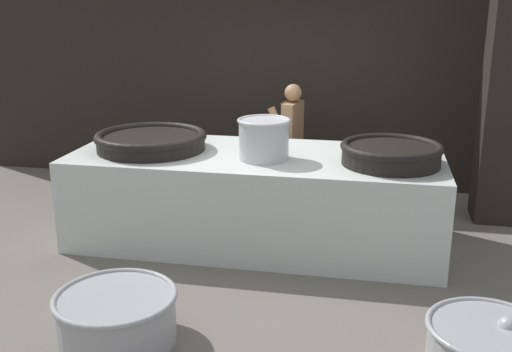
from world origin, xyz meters
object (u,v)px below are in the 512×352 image
giant_wok_near (151,140)px  prep_bowl_meat (116,315)px  stock_pot (264,138)px  giant_wok_far (391,153)px  prep_bowl_vegetables (488,346)px  cook (292,140)px

giant_wok_near → prep_bowl_meat: size_ratio=1.27×
stock_pot → prep_bowl_meat: 2.38m
giant_wok_far → prep_bowl_vegetables: bearing=-69.8°
cook → prep_bowl_vegetables: cook is taller
stock_pot → cook: bearing=87.1°
giant_wok_near → giant_wok_far: (2.57, -0.10, 0.01)m
stock_pot → giant_wok_near: bearing=173.2°
cook → giant_wok_far: bearing=140.1°
prep_bowl_meat → giant_wok_far: bearing=45.1°
giant_wok_far → prep_bowl_meat: (-2.06, -2.07, -0.88)m
giant_wok_far → stock_pot: size_ratio=1.85×
giant_wok_near → giant_wok_far: 2.57m
giant_wok_near → prep_bowl_meat: bearing=-77.0°
giant_wok_far → giant_wok_near: bearing=177.7°
giant_wok_near → stock_pot: (1.29, -0.15, 0.12)m
stock_pot → prep_bowl_vegetables: (1.99, -1.88, -1.01)m
giant_wok_far → prep_bowl_vegetables: size_ratio=0.93×
stock_pot → cook: 1.56m
giant_wok_far → prep_bowl_vegetables: (0.71, -1.93, -0.90)m
giant_wok_near → stock_pot: 1.30m
cook → stock_pot: bearing=97.8°
cook → prep_bowl_meat: cook is taller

